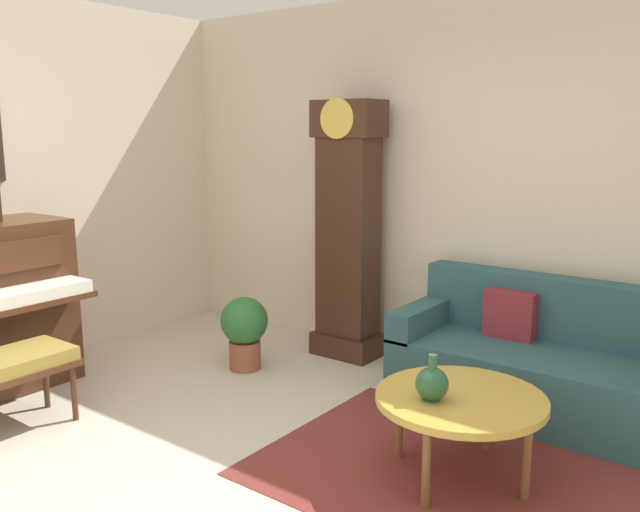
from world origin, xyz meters
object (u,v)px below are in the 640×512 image
(couch, at_px, (547,365))
(potted_plant, at_px, (244,328))
(grandfather_clock, at_px, (348,237))
(green_jug, at_px, (432,383))
(piano_bench, at_px, (11,366))
(coffee_table, at_px, (461,401))

(couch, height_order, potted_plant, couch)
(grandfather_clock, height_order, couch, grandfather_clock)
(green_jug, bearing_deg, couch, 81.63)
(piano_bench, distance_m, potted_plant, 1.66)
(piano_bench, height_order, green_jug, green_jug)
(couch, distance_m, potted_plant, 2.18)
(coffee_table, bearing_deg, grandfather_clock, 141.73)
(piano_bench, distance_m, coffee_table, 2.63)
(piano_bench, relative_size, grandfather_clock, 0.34)
(couch, distance_m, green_jug, 1.28)
(grandfather_clock, xyz_separation_m, potted_plant, (-0.43, -0.74, -0.64))
(green_jug, bearing_deg, potted_plant, 161.46)
(grandfather_clock, relative_size, couch, 1.07)
(piano_bench, relative_size, potted_plant, 1.25)
(green_jug, bearing_deg, piano_bench, -157.05)
(grandfather_clock, relative_size, potted_plant, 3.62)
(piano_bench, bearing_deg, coffee_table, 25.01)
(piano_bench, bearing_deg, potted_plant, 76.60)
(grandfather_clock, height_order, green_jug, grandfather_clock)
(piano_bench, height_order, grandfather_clock, grandfather_clock)
(grandfather_clock, xyz_separation_m, couch, (1.66, -0.14, -0.65))
(couch, relative_size, potted_plant, 3.39)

